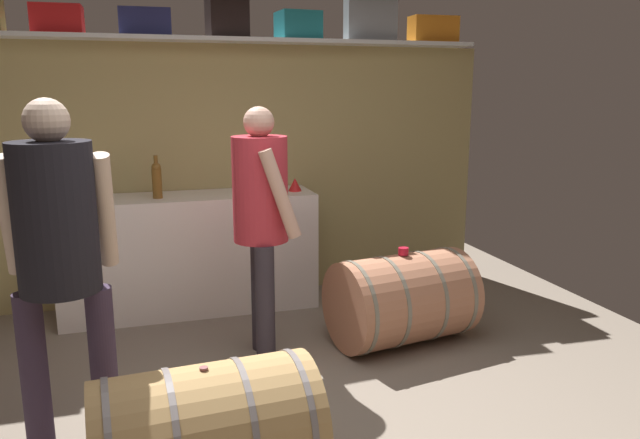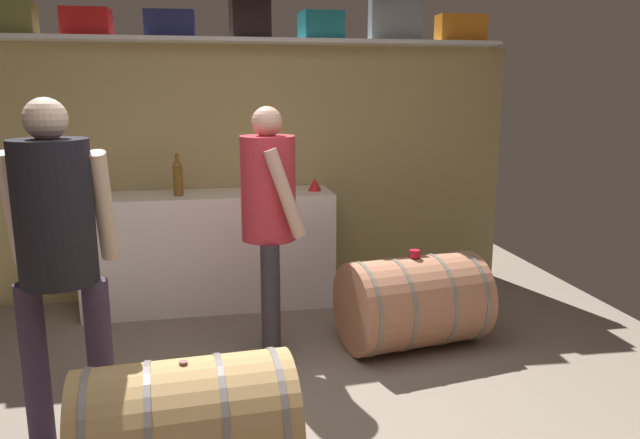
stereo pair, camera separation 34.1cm
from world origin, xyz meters
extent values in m
cube|color=slate|center=(0.00, 0.64, -0.01)|extent=(5.74, 8.33, 0.02)
cube|color=tan|center=(0.00, 2.56, 1.06)|extent=(4.54, 0.10, 2.11)
cube|color=silver|center=(0.00, 2.41, 2.13)|extent=(4.18, 0.40, 0.03)
cube|color=red|center=(-1.21, 2.41, 2.25)|extent=(0.35, 0.25, 0.21)
cube|color=navy|center=(-0.60, 2.41, 2.24)|extent=(0.38, 0.23, 0.20)
cube|color=black|center=(0.02, 2.41, 2.32)|extent=(0.32, 0.28, 0.35)
cube|color=teal|center=(0.59, 2.41, 2.25)|extent=(0.34, 0.32, 0.22)
cube|color=gray|center=(1.22, 2.41, 2.32)|extent=(0.43, 0.21, 0.35)
cube|color=orange|center=(1.80, 2.41, 2.25)|extent=(0.41, 0.22, 0.22)
cube|color=white|center=(-0.36, 2.24, 0.47)|extent=(1.98, 0.54, 0.94)
cylinder|color=brown|center=(-0.59, 2.18, 1.05)|extent=(0.07, 0.07, 0.22)
sphere|color=brown|center=(-0.59, 2.18, 1.17)|extent=(0.07, 0.07, 0.07)
cylinder|color=brown|center=(-0.59, 2.18, 1.22)|extent=(0.03, 0.03, 0.08)
cylinder|color=white|center=(-1.25, 2.32, 0.94)|extent=(0.07, 0.07, 0.00)
cylinder|color=white|center=(-1.25, 2.32, 0.97)|extent=(0.01, 0.01, 0.06)
sphere|color=white|center=(-1.25, 2.32, 1.03)|extent=(0.09, 0.09, 0.09)
sphere|color=#5E0A20|center=(-1.25, 2.32, 1.02)|extent=(0.05, 0.05, 0.05)
cone|color=red|center=(0.50, 2.20, 0.99)|extent=(0.11, 0.11, 0.11)
cylinder|color=#AF7254|center=(0.99, 1.14, 0.32)|extent=(1.04, 0.78, 0.63)
cylinder|color=gray|center=(0.60, 1.07, 0.32)|extent=(0.14, 0.63, 0.64)
cylinder|color=gray|center=(0.85, 1.11, 0.32)|extent=(0.14, 0.63, 0.64)
cylinder|color=gray|center=(1.14, 1.17, 0.32)|extent=(0.14, 0.63, 0.64)
cylinder|color=gray|center=(1.38, 1.21, 0.32)|extent=(0.14, 0.63, 0.64)
cylinder|color=#91424D|center=(0.99, 1.14, 0.64)|extent=(0.04, 0.04, 0.01)
cylinder|color=#A5804D|center=(-0.50, -0.16, 0.30)|extent=(0.98, 0.66, 0.60)
cylinder|color=slate|center=(-0.35, -0.15, 0.30)|extent=(0.07, 0.61, 0.61)
cylinder|color=slate|center=(-0.11, -0.14, 0.30)|extent=(0.07, 0.61, 0.61)
cylinder|color=brown|center=(-0.50, -0.16, 0.61)|extent=(0.04, 0.04, 0.01)
cylinder|color=red|center=(0.99, 1.14, 0.66)|extent=(0.07, 0.07, 0.05)
cylinder|color=#302932|center=(0.00, 1.02, 0.40)|extent=(0.12, 0.12, 0.80)
cylinder|color=#302932|center=(0.03, 1.32, 0.40)|extent=(0.12, 0.12, 0.80)
cylinder|color=#B92C38|center=(0.01, 1.17, 1.14)|extent=(0.35, 0.35, 0.66)
sphere|color=tan|center=(0.01, 1.17, 1.55)|extent=(0.19, 0.19, 0.19)
cylinder|color=tan|center=(0.09, 0.96, 1.13)|extent=(0.26, 0.11, 0.56)
cylinder|color=tan|center=(0.13, 1.36, 1.13)|extent=(0.18, 0.10, 0.57)
cylinder|color=#332639|center=(-0.93, 0.36, 0.42)|extent=(0.13, 0.13, 0.84)
cylinder|color=#332639|center=(-1.24, 0.37, 0.42)|extent=(0.13, 0.13, 0.84)
cylinder|color=black|center=(-1.09, 0.36, 1.18)|extent=(0.36, 0.36, 0.69)
sphere|color=#C3A68E|center=(-1.09, 0.36, 1.62)|extent=(0.20, 0.20, 0.20)
cylinder|color=#C3A68E|center=(-0.88, 0.47, 1.18)|extent=(0.09, 0.26, 0.58)
cylinder|color=#C3A68E|center=(-1.30, 0.47, 1.18)|extent=(0.09, 0.23, 0.59)
camera|label=1|loc=(-0.72, -2.56, 1.75)|focal=34.18mm
camera|label=2|loc=(-0.38, -2.64, 1.75)|focal=34.18mm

